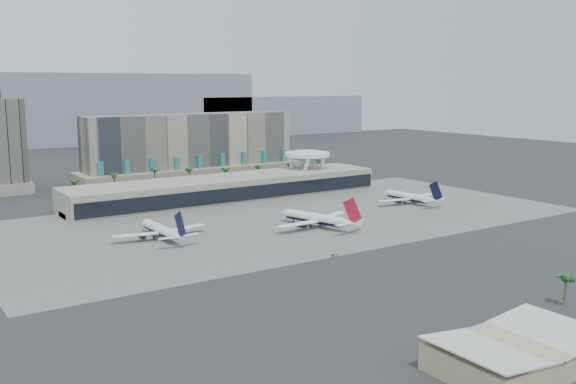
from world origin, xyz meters
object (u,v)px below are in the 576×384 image
service_vehicle_b (357,223)px  service_vehicle_a (280,229)px  taxiway_sign (335,255)px  airliner_left (162,230)px  airliner_right (410,197)px  airliner_centre (317,218)px

service_vehicle_b → service_vehicle_a: bearing=173.9°
taxiway_sign → airliner_left: bearing=143.9°
airliner_left → taxiway_sign: (40.33, -58.53, -3.04)m
airliner_left → taxiway_sign: size_ratio=19.49×
airliner_left → taxiway_sign: 71.14m
airliner_right → airliner_centre: bearing=-169.8°
airliner_right → service_vehicle_b: airliner_right is taller
airliner_centre → service_vehicle_b: size_ratio=10.96×
airliner_left → service_vehicle_b: airliner_left is taller
service_vehicle_a → airliner_left: bearing=144.9°
airliner_centre → airliner_left: bearing=150.0°
taxiway_sign → airliner_right: bearing=51.4°
airliner_right → service_vehicle_a: 89.25m
service_vehicle_a → taxiway_sign: service_vehicle_a is taller
airliner_centre → taxiway_sign: size_ratio=20.83×
airliner_centre → service_vehicle_b: bearing=-36.1°
airliner_centre → taxiway_sign: airliner_centre is taller
airliner_centre → service_vehicle_a: bearing=155.9°
airliner_right → service_vehicle_b: (-54.67, -23.88, -2.43)m
airliner_centre → airliner_right: (71.16, 17.45, -0.39)m
taxiway_sign → airliner_centre: bearing=80.8°
service_vehicle_b → airliner_right: bearing=32.9°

